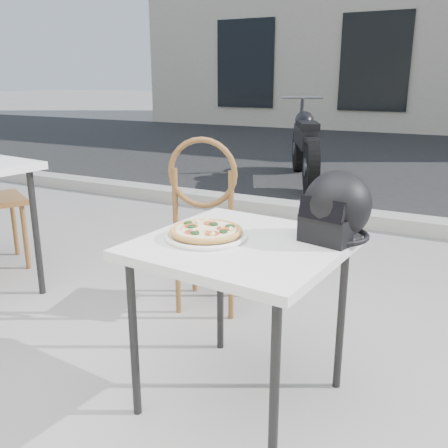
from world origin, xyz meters
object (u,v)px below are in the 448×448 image
at_px(plate, 206,236).
at_px(cafe_chair_main, 208,216).
at_px(cafe_table_main, 243,257).
at_px(helmet, 336,209).
at_px(pizza, 206,230).
at_px(motorcycle, 305,145).

bearing_deg(plate, cafe_chair_main, 118.90).
xyz_separation_m(cafe_table_main, helmet, (0.29, 0.19, 0.18)).
relative_size(cafe_table_main, pizza, 2.23).
relative_size(helmet, motorcycle, 0.16).
distance_m(cafe_table_main, helmet, 0.39).
relative_size(plate, helmet, 1.25).
height_order(plate, cafe_chair_main, cafe_chair_main).
xyz_separation_m(pizza, cafe_chair_main, (-0.38, 0.70, -0.17)).
distance_m(cafe_table_main, motorcycle, 4.55).
relative_size(plate, cafe_chair_main, 0.40).
distance_m(pizza, cafe_chair_main, 0.81).
xyz_separation_m(pizza, helmet, (0.43, 0.22, 0.08)).
relative_size(pizza, helmet, 1.12).
xyz_separation_m(cafe_chair_main, motorcycle, (-0.70, 3.72, -0.09)).
height_order(cafe_table_main, plate, plate).
bearing_deg(helmet, cafe_table_main, -133.81).
height_order(helmet, motorcycle, motorcycle).
distance_m(cafe_table_main, plate, 0.16).
bearing_deg(plate, cafe_table_main, 13.70).
bearing_deg(cafe_table_main, helmet, 32.39).
distance_m(helmet, cafe_chair_main, 0.98).
relative_size(cafe_table_main, helmet, 2.49).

